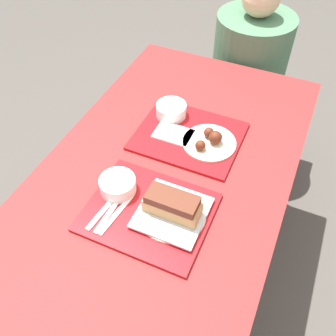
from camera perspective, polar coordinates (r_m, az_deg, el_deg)
ground_plane at (r=1.95m, az=-0.72°, el=-16.28°), size 12.00×12.00×0.00m
picnic_table at (r=1.38m, az=-0.98°, el=-4.08°), size 0.85×1.57×0.77m
picnic_bench_far at (r=2.29m, az=9.81°, el=9.41°), size 0.81×0.28×0.42m
tray_near at (r=1.20m, az=-2.99°, el=-6.72°), size 0.39×0.32×0.01m
tray_far at (r=1.43m, az=3.15°, el=4.88°), size 0.39×0.32×0.01m
bowl_coleslaw_near at (r=1.23m, az=-7.67°, el=-2.49°), size 0.12×0.12×0.05m
brisket_sandwich_plate at (r=1.16m, az=0.64°, el=-6.17°), size 0.22×0.22×0.09m
plastic_fork_near at (r=1.20m, az=-8.85°, el=-6.69°), size 0.02×0.17×0.00m
plastic_knife_near at (r=1.19m, az=-7.94°, el=-7.06°), size 0.04×0.17×0.00m
plastic_spoon_near at (r=1.21m, az=-9.76°, el=-6.33°), size 0.03×0.17×0.00m
bowl_coleslaw_far at (r=1.50m, az=0.49°, el=8.90°), size 0.12×0.12×0.05m
wings_plate_far at (r=1.39m, az=6.37°, el=4.16°), size 0.20×0.20×0.06m
napkin_far at (r=1.43m, az=0.80°, el=5.23°), size 0.14×0.10×0.01m
person_seated_across at (r=2.09m, az=12.42°, el=16.20°), size 0.39×0.39×0.67m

